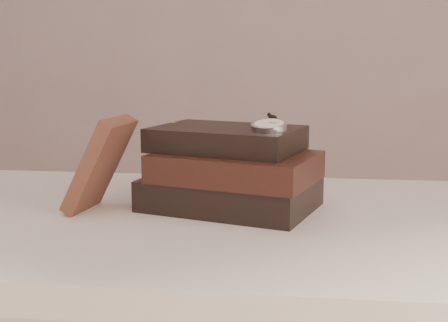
# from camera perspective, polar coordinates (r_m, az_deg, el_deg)

# --- Properties ---
(table) EXTENTS (1.00, 0.60, 0.75)m
(table) POSITION_cam_1_polar(r_m,az_deg,el_deg) (0.98, -6.12, -10.01)
(table) COLOR beige
(table) RESTS_ON ground
(book_stack) EXTENTS (0.29, 0.25, 0.13)m
(book_stack) POSITION_cam_1_polar(r_m,az_deg,el_deg) (0.97, 0.67, -0.93)
(book_stack) COLOR black
(book_stack) RESTS_ON table
(journal) EXTENTS (0.10, 0.11, 0.15)m
(journal) POSITION_cam_1_polar(r_m,az_deg,el_deg) (0.96, -11.36, -0.30)
(journal) COLOR #3F2118
(journal) RESTS_ON table
(pocket_watch) EXTENTS (0.07, 0.16, 0.02)m
(pocket_watch) POSITION_cam_1_polar(r_m,az_deg,el_deg) (0.92, 4.18, 3.31)
(pocket_watch) COLOR silver
(pocket_watch) RESTS_ON book_stack
(eyeglasses) EXTENTS (0.14, 0.15, 0.05)m
(eyeglasses) POSITION_cam_1_polar(r_m,az_deg,el_deg) (1.08, -1.95, 0.92)
(eyeglasses) COLOR silver
(eyeglasses) RESTS_ON book_stack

